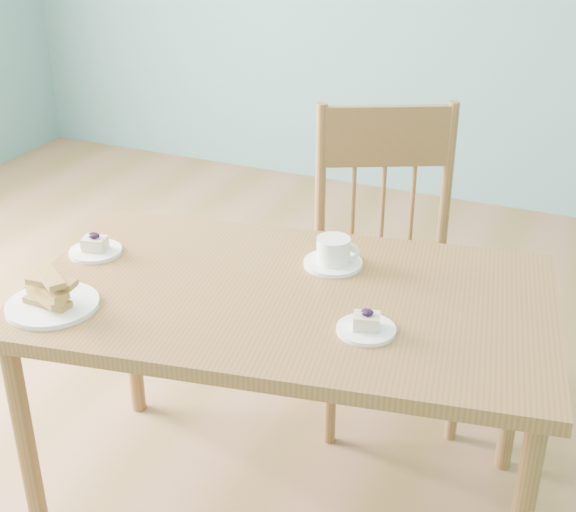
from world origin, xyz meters
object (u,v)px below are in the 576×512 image
(dining_table, at_px, (288,316))
(cheesecake_plate_near, at_px, (366,326))
(dining_chair, at_px, (387,265))
(cheesecake_plate_far, at_px, (95,248))
(biscotti_plate, at_px, (51,297))
(coffee_cup, at_px, (334,254))

(dining_table, height_order, cheesecake_plate_near, cheesecake_plate_near)
(dining_chair, bearing_deg, cheesecake_plate_far, -162.72)
(dining_table, height_order, biscotti_plate, biscotti_plate)
(dining_chair, xyz_separation_m, biscotti_plate, (-0.58, -0.92, 0.23))
(coffee_cup, bearing_deg, dining_chair, 75.41)
(cheesecake_plate_far, relative_size, biscotti_plate, 0.64)
(dining_table, bearing_deg, dining_chair, 72.56)
(cheesecake_plate_near, distance_m, coffee_cup, 0.35)
(coffee_cup, distance_m, biscotti_plate, 0.74)
(dining_chair, height_order, coffee_cup, dining_chair)
(cheesecake_plate_far, height_order, biscotti_plate, biscotti_plate)
(coffee_cup, bearing_deg, cheesecake_plate_far, -173.44)
(cheesecake_plate_far, xyz_separation_m, coffee_cup, (0.64, 0.20, 0.02))
(dining_table, height_order, coffee_cup, coffee_cup)
(dining_chair, relative_size, biscotti_plate, 4.48)
(dining_table, xyz_separation_m, coffee_cup, (0.05, 0.19, 0.11))
(cheesecake_plate_far, relative_size, coffee_cup, 0.91)
(dining_table, xyz_separation_m, cheesecake_plate_near, (0.24, -0.10, 0.09))
(cheesecake_plate_far, distance_m, coffee_cup, 0.67)
(cheesecake_plate_near, height_order, coffee_cup, coffee_cup)
(dining_chair, height_order, cheesecake_plate_near, dining_chair)
(dining_chair, bearing_deg, dining_table, -123.69)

